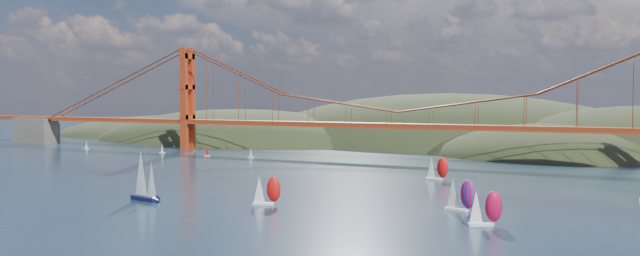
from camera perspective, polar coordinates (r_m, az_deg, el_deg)
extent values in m
plane|color=black|center=(132.54, -19.56, -9.86)|extent=(1200.00, 1200.00, 0.00)
ellipsoid|color=black|center=(422.26, -7.36, -2.61)|extent=(240.00, 140.00, 64.00)
ellipsoid|color=black|center=(405.77, 11.43, -3.66)|extent=(300.00, 180.00, 96.00)
ellipsoid|color=black|center=(333.53, 20.47, -3.73)|extent=(140.00, 110.00, 48.00)
ellipsoid|color=black|center=(499.99, -14.06, -1.42)|extent=(200.00, 140.00, 44.00)
cube|color=maroon|center=(285.70, 7.24, 0.26)|extent=(440.00, 7.00, 1.60)
cube|color=#972809|center=(285.75, 7.24, 0.02)|extent=(440.00, 7.00, 0.80)
cube|color=#972809|center=(343.82, -12.03, 2.57)|extent=(4.00, 8.50, 55.00)
cube|color=#4C443D|center=(427.64, -24.50, -0.19)|extent=(28.00, 12.00, 16.00)
cube|color=maroon|center=(436.69, -25.52, 0.89)|extent=(60.00, 7.00, 1.60)
cube|color=black|center=(181.21, -15.69, -6.21)|extent=(10.18, 4.69, 1.18)
cylinder|color=#99999E|center=(179.78, -15.63, -3.81)|extent=(0.15, 0.15, 14.19)
cone|color=silver|center=(181.68, -16.05, -3.97)|extent=(6.51, 6.51, 12.49)
cone|color=silver|center=(178.08, -15.15, -4.56)|extent=(4.65, 4.65, 9.94)
cube|color=white|center=(168.21, -5.25, -6.91)|extent=(5.55, 3.12, 0.64)
cylinder|color=#99999E|center=(167.47, -5.16, -5.45)|extent=(0.08, 0.08, 8.03)
cone|color=silver|center=(167.81, -5.57, -5.57)|extent=(3.79, 3.79, 7.06)
ellipsoid|color=#BD0E0B|center=(166.96, -4.26, -5.61)|extent=(4.30, 3.42, 6.74)
cube|color=silver|center=(145.19, 14.44, -8.55)|extent=(5.53, 4.03, 0.66)
cylinder|color=#99999E|center=(144.47, 14.57, -6.82)|extent=(0.08, 0.08, 8.22)
cone|color=silver|center=(144.17, 14.08, -7.00)|extent=(4.18, 4.18, 7.24)
ellipsoid|color=#A40A2E|center=(145.39, 15.60, -6.93)|extent=(4.53, 3.99, 6.91)
cube|color=silver|center=(220.92, 10.38, -4.60)|extent=(5.67, 1.99, 0.67)
cylinder|color=#99999E|center=(220.29, 10.46, -3.44)|extent=(0.08, 0.08, 8.35)
cone|color=silver|center=(220.78, 10.15, -3.53)|extent=(3.35, 3.35, 7.35)
ellipsoid|color=red|center=(219.39, 11.14, -3.58)|extent=(4.08, 2.75, 7.01)
cube|color=white|center=(162.47, 12.35, -7.30)|extent=(5.97, 2.76, 0.69)
cylinder|color=#99999E|center=(161.59, 12.46, -5.68)|extent=(0.09, 0.09, 8.64)
cone|color=silver|center=(162.23, 12.04, -5.80)|extent=(3.82, 3.82, 7.61)
ellipsoid|color=red|center=(160.44, 13.39, -5.91)|extent=(4.47, 3.31, 7.26)
cube|color=silver|center=(370.00, -20.58, -1.76)|extent=(3.00, 1.00, 0.50)
cone|color=white|center=(369.82, -20.58, -1.39)|extent=(2.00, 2.00, 4.20)
cube|color=silver|center=(329.28, -14.23, -2.21)|extent=(3.00, 1.00, 0.50)
cone|color=white|center=(329.09, -14.23, -1.80)|extent=(2.00, 2.00, 4.20)
cube|color=silver|center=(309.17, -10.29, -2.49)|extent=(3.00, 1.00, 0.50)
cone|color=red|center=(308.96, -10.29, -2.06)|extent=(2.00, 2.00, 4.20)
cube|color=silver|center=(296.20, -6.34, -2.70)|extent=(3.00, 1.00, 0.50)
cone|color=white|center=(295.99, -6.35, -2.24)|extent=(2.00, 2.00, 4.20)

